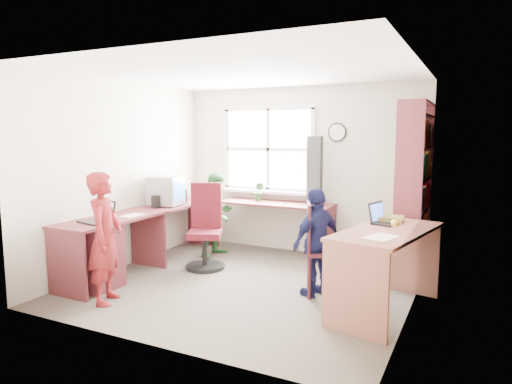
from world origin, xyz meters
TOP-DOWN VIEW (x-y plane):
  - room at (0.01, 0.10)m, footprint 3.64×3.44m
  - l_desk at (-1.31, -0.28)m, footprint 2.38×2.95m
  - right_desk at (1.58, -0.11)m, footprint 0.93×1.52m
  - bookshelf at (1.65, 1.19)m, footprint 0.30×1.02m
  - swivel_chair at (-0.81, 0.40)m, footprint 0.67×0.67m
  - wooden_chair at (0.84, 0.09)m, footprint 0.55×0.55m
  - crt_monitor at (-1.50, 0.50)m, footprint 0.46×0.42m
  - laptop_left at (-1.44, -0.79)m, footprint 0.40×0.36m
  - laptop_right at (1.48, 0.19)m, footprint 0.33×0.37m
  - speaker_a at (-1.49, 0.26)m, footprint 0.09×0.09m
  - speaker_b at (-1.45, 0.82)m, footprint 0.12×0.12m
  - cd_tower at (0.29, 1.51)m, footprint 0.21×0.19m
  - game_box at (1.52, 0.32)m, footprint 0.29×0.29m
  - paper_a at (-1.39, -0.31)m, footprint 0.20×0.28m
  - paper_b at (1.59, -0.47)m, footprint 0.30×0.36m
  - potted_plant at (-0.54, 1.45)m, footprint 0.15×0.12m
  - person_red at (-1.05, -1.11)m, footprint 0.50×0.58m
  - person_green at (-0.97, 0.99)m, footprint 0.51×0.62m
  - person_navy at (0.83, 0.04)m, footprint 0.53×0.74m

SIDE VIEW (x-z plane):
  - l_desk at x=-1.31m, z-range 0.08..0.83m
  - swivel_chair at x=-0.81m, z-range -0.08..1.01m
  - wooden_chair at x=0.84m, z-range 0.04..1.04m
  - person_navy at x=0.83m, z-range 0.00..1.17m
  - person_green at x=-0.97m, z-range 0.00..1.18m
  - right_desk at x=1.58m, z-range 0.18..1.00m
  - person_red at x=-1.05m, z-range 0.00..1.35m
  - paper_a at x=-1.39m, z-range 0.75..0.75m
  - laptop_left at x=-1.44m, z-range 0.69..0.93m
  - paper_b at x=1.59m, z-range 0.82..0.82m
  - speaker_a at x=-1.49m, z-range 0.75..0.92m
  - speaker_b at x=-1.45m, z-range 0.75..0.94m
  - game_box at x=1.52m, z-range 0.82..0.87m
  - laptop_right at x=1.48m, z-range 0.76..0.97m
  - potted_plant at x=-0.54m, z-range 0.75..1.02m
  - crt_monitor at x=-1.50m, z-range 0.75..1.16m
  - bookshelf at x=1.65m, z-range -0.05..2.05m
  - room at x=0.01m, z-range 0.00..2.44m
  - cd_tower at x=0.29m, z-range 0.75..1.70m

